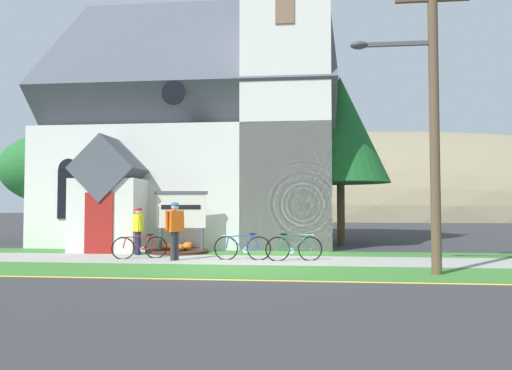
{
  "coord_description": "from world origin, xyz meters",
  "views": [
    {
      "loc": [
        1.96,
        -12.4,
        1.69
      ],
      "look_at": [
        0.4,
        2.91,
        2.34
      ],
      "focal_mm": 32.3,
      "sensor_mm": 36.0,
      "label": 1
    }
  ],
  "objects_px": {
    "bicycle_green": "(294,248)",
    "bicycle_orange": "(243,247)",
    "church_sign": "(181,212)",
    "bicycle_yellow": "(140,247)",
    "roadside_conifer": "(340,130)",
    "utility_pole": "(429,91)",
    "cyclist_in_red_jersey": "(175,226)",
    "cyclist_in_white_jersey": "(138,228)",
    "yard_deciduous_tree": "(51,169)"
  },
  "relations": [
    {
      "from": "bicycle_green",
      "to": "bicycle_orange",
      "type": "relative_size",
      "value": 0.98
    },
    {
      "from": "church_sign",
      "to": "bicycle_yellow",
      "type": "distance_m",
      "value": 2.42
    },
    {
      "from": "church_sign",
      "to": "roadside_conifer",
      "type": "xyz_separation_m",
      "value": [
        5.88,
        3.37,
        3.39
      ]
    },
    {
      "from": "bicycle_orange",
      "to": "utility_pole",
      "type": "bearing_deg",
      "value": -25.52
    },
    {
      "from": "cyclist_in_red_jersey",
      "to": "roadside_conifer",
      "type": "height_order",
      "value": "roadside_conifer"
    },
    {
      "from": "cyclist_in_white_jersey",
      "to": "church_sign",
      "type": "bearing_deg",
      "value": 42.25
    },
    {
      "from": "bicycle_orange",
      "to": "yard_deciduous_tree",
      "type": "xyz_separation_m",
      "value": [
        -9.07,
        5.0,
        2.85
      ]
    },
    {
      "from": "bicycle_yellow",
      "to": "roadside_conifer",
      "type": "relative_size",
      "value": 0.22
    },
    {
      "from": "bicycle_yellow",
      "to": "bicycle_orange",
      "type": "relative_size",
      "value": 0.91
    },
    {
      "from": "yard_deciduous_tree",
      "to": "cyclist_in_white_jersey",
      "type": "bearing_deg",
      "value": -36.63
    },
    {
      "from": "cyclist_in_red_jersey",
      "to": "roadside_conifer",
      "type": "xyz_separation_m",
      "value": [
        5.43,
        5.78,
        3.77
      ]
    },
    {
      "from": "bicycle_yellow",
      "to": "bicycle_green",
      "type": "bearing_deg",
      "value": -1.1
    },
    {
      "from": "cyclist_in_white_jersey",
      "to": "yard_deciduous_tree",
      "type": "relative_size",
      "value": 0.34
    },
    {
      "from": "church_sign",
      "to": "bicycle_green",
      "type": "relative_size",
      "value": 1.27
    },
    {
      "from": "utility_pole",
      "to": "roadside_conifer",
      "type": "height_order",
      "value": "utility_pole"
    },
    {
      "from": "bicycle_yellow",
      "to": "roadside_conifer",
      "type": "distance_m",
      "value": 9.65
    },
    {
      "from": "church_sign",
      "to": "utility_pole",
      "type": "bearing_deg",
      "value": -30.73
    },
    {
      "from": "bicycle_green",
      "to": "bicycle_yellow",
      "type": "distance_m",
      "value": 4.79
    },
    {
      "from": "bicycle_yellow",
      "to": "roadside_conifer",
      "type": "xyz_separation_m",
      "value": [
        6.64,
        5.41,
        4.45
      ]
    },
    {
      "from": "cyclist_in_white_jersey",
      "to": "utility_pole",
      "type": "relative_size",
      "value": 0.2
    },
    {
      "from": "bicycle_yellow",
      "to": "yard_deciduous_tree",
      "type": "height_order",
      "value": "yard_deciduous_tree"
    },
    {
      "from": "cyclist_in_red_jersey",
      "to": "roadside_conifer",
      "type": "bearing_deg",
      "value": 46.82
    },
    {
      "from": "bicycle_green",
      "to": "roadside_conifer",
      "type": "xyz_separation_m",
      "value": [
        1.85,
        5.5,
        4.43
      ]
    },
    {
      "from": "yard_deciduous_tree",
      "to": "bicycle_yellow",
      "type": "bearing_deg",
      "value": -40.51
    },
    {
      "from": "bicycle_orange",
      "to": "cyclist_in_red_jersey",
      "type": "distance_m",
      "value": 2.16
    },
    {
      "from": "bicycle_orange",
      "to": "yard_deciduous_tree",
      "type": "distance_m",
      "value": 10.74
    },
    {
      "from": "church_sign",
      "to": "bicycle_green",
      "type": "bearing_deg",
      "value": -27.82
    },
    {
      "from": "bicycle_orange",
      "to": "yard_deciduous_tree",
      "type": "bearing_deg",
      "value": 151.13
    },
    {
      "from": "bicycle_green",
      "to": "roadside_conifer",
      "type": "bearing_deg",
      "value": 71.41
    },
    {
      "from": "bicycle_yellow",
      "to": "yard_deciduous_tree",
      "type": "distance_m",
      "value": 8.19
    },
    {
      "from": "bicycle_green",
      "to": "cyclist_in_red_jersey",
      "type": "distance_m",
      "value": 3.65
    },
    {
      "from": "yard_deciduous_tree",
      "to": "utility_pole",
      "type": "bearing_deg",
      "value": -27.71
    },
    {
      "from": "bicycle_green",
      "to": "bicycle_orange",
      "type": "xyz_separation_m",
      "value": [
        -1.55,
        0.08,
        -0.0
      ]
    },
    {
      "from": "bicycle_orange",
      "to": "roadside_conifer",
      "type": "distance_m",
      "value": 7.79
    },
    {
      "from": "cyclist_in_red_jersey",
      "to": "utility_pole",
      "type": "distance_m",
      "value": 8.03
    },
    {
      "from": "bicycle_yellow",
      "to": "cyclist_in_white_jersey",
      "type": "distance_m",
      "value": 1.19
    },
    {
      "from": "cyclist_in_white_jersey",
      "to": "bicycle_orange",
      "type": "bearing_deg",
      "value": -14.98
    },
    {
      "from": "cyclist_in_white_jersey",
      "to": "cyclist_in_red_jersey",
      "type": "bearing_deg",
      "value": -39.23
    },
    {
      "from": "bicycle_yellow",
      "to": "bicycle_orange",
      "type": "height_order",
      "value": "bicycle_orange"
    },
    {
      "from": "bicycle_orange",
      "to": "cyclist_in_red_jersey",
      "type": "xyz_separation_m",
      "value": [
        -2.02,
        -0.36,
        0.66
      ]
    },
    {
      "from": "bicycle_green",
      "to": "yard_deciduous_tree",
      "type": "relative_size",
      "value": 0.36
    },
    {
      "from": "cyclist_in_white_jersey",
      "to": "yard_deciduous_tree",
      "type": "bearing_deg",
      "value": 143.37
    },
    {
      "from": "bicycle_orange",
      "to": "roadside_conifer",
      "type": "height_order",
      "value": "roadside_conifer"
    },
    {
      "from": "yard_deciduous_tree",
      "to": "cyclist_in_red_jersey",
      "type": "bearing_deg",
      "value": -37.25
    },
    {
      "from": "cyclist_in_red_jersey",
      "to": "bicycle_orange",
      "type": "bearing_deg",
      "value": 10.02
    },
    {
      "from": "bicycle_yellow",
      "to": "cyclist_in_red_jersey",
      "type": "height_order",
      "value": "cyclist_in_red_jersey"
    },
    {
      "from": "cyclist_in_white_jersey",
      "to": "bicycle_green",
      "type": "bearing_deg",
      "value": -11.44
    },
    {
      "from": "bicycle_green",
      "to": "bicycle_yellow",
      "type": "bearing_deg",
      "value": 178.9
    },
    {
      "from": "bicycle_green",
      "to": "utility_pole",
      "type": "relative_size",
      "value": 0.21
    },
    {
      "from": "bicycle_yellow",
      "to": "roadside_conifer",
      "type": "bearing_deg",
      "value": 39.16
    }
  ]
}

